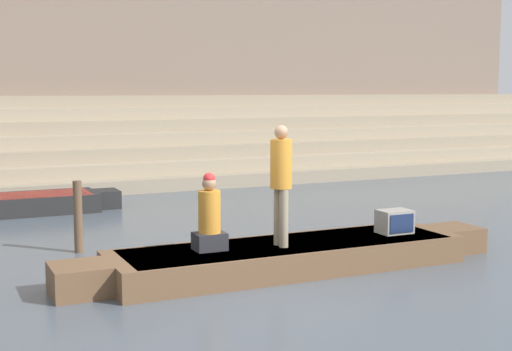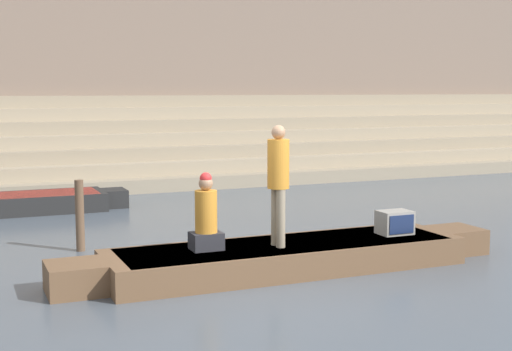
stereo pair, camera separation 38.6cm
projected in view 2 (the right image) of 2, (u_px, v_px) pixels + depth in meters
ground_plane at (250, 285)px, 9.97m from camera, size 120.00×120.00×0.00m
ghat_steps at (94, 152)px, 20.76m from camera, size 36.00×4.27×2.53m
back_wall at (79, 60)px, 22.37m from camera, size 34.20×1.28×7.35m
rowboat_main at (287, 256)px, 10.76m from camera, size 7.05×1.56×0.41m
person_standing at (278, 176)px, 10.44m from camera, size 0.32×0.32×1.79m
person_rowing at (206, 218)px, 10.28m from camera, size 0.45×0.35×1.13m
tv_set at (395, 222)px, 11.42m from camera, size 0.53×0.39×0.38m
moored_boat_shore at (18, 203)px, 15.78m from camera, size 4.82×1.33×0.41m
mooring_post at (80, 216)px, 12.00m from camera, size 0.15×0.15×1.21m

